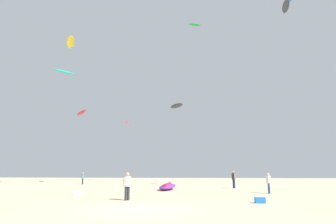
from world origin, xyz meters
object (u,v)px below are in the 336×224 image
Objects in this scene: kite_aloft_1 at (195,25)px; kite_aloft_2 at (64,72)px; kite_aloft_4 at (286,6)px; kite_aloft_5 at (82,112)px; person_left at (83,177)px; kite_grounded_near at (167,186)px; person_right at (234,178)px; person_foreground at (127,184)px; kite_aloft_3 at (71,43)px; cooler_box at (78,193)px; person_midground at (268,181)px; gear_bag at (260,200)px; kite_aloft_6 at (127,123)px; kite_aloft_0 at (176,106)px.

kite_aloft_2 is (-20.47, -2.16, -8.15)m from kite_aloft_1.
kite_aloft_5 is at bearing 158.87° from kite_aloft_4.
kite_grounded_near is at bearing 125.90° from person_left.
person_right reaches higher than person_left.
person_foreground is at bearing -98.44° from kite_grounded_near.
kite_aloft_3 is at bearing -83.57° from kite_aloft_5.
person_left is 33.57m from kite_aloft_4.
kite_aloft_5 is (-13.59, 24.57, 9.90)m from person_foreground.
cooler_box is at bearing -59.45° from kite_aloft_3.
kite_aloft_3 is (-22.96, 11.01, 18.46)m from person_midground.
kite_aloft_3 reaches higher than kite_aloft_5.
person_right is at bearing -178.83° from kite_aloft_4.
person_foreground is 7.98m from gear_bag.
kite_aloft_2 is (-24.11, 8.97, 15.92)m from person_right.
kite_aloft_2 is at bearing -43.69° from person_right.
gear_bag is 38.62m from kite_aloft_6.
kite_aloft_5 is at bearing 136.81° from kite_grounded_near.
kite_aloft_0 is (-6.45, 27.49, 11.97)m from gear_bag.
cooler_box is 33.81m from kite_aloft_1.
kite_aloft_6 is (-12.80, 8.38, -14.64)m from kite_aloft_1.
kite_aloft_1 is (3.24, -2.27, 12.99)m from kite_aloft_0.
kite_aloft_0 reaches higher than person_left.
kite_aloft_6 reaches higher than person_foreground.
kite_aloft_1 reaches higher than kite_aloft_6.
person_left is at bearing -16.94° from person_foreground.
person_foreground is at bearing -54.59° from kite_aloft_2.
person_midground is (10.18, 6.32, -0.04)m from person_foreground.
kite_aloft_3 is (-14.31, 6.96, 19.11)m from kite_grounded_near.
kite_aloft_4 is at bearing 12.37° from kite_grounded_near.
gear_bag is (-0.42, -14.10, -0.88)m from person_right.
kite_aloft_4 is 1.14× the size of kite_aloft_6.
person_midground reaches higher than gear_bag.
kite_aloft_1 is 0.77× the size of kite_aloft_6.
kite_aloft_4 reaches higher than kite_grounded_near.
kite_aloft_6 is (-16.44, 19.50, 9.44)m from person_right.
kite_aloft_2 reaches higher than kite_grounded_near.
kite_aloft_1 reaches higher than kite_aloft_0.
person_left is 27.96m from gear_bag.
kite_grounded_near is at bearing -167.63° from kite_aloft_4.
person_right reaches higher than person_foreground.
kite_aloft_1 reaches higher than kite_aloft_5.
kite_aloft_1 is (9.31, 20.83, 24.96)m from cooler_box.
cooler_box is 25.04m from kite_aloft_3.
kite_aloft_0 reaches higher than kite_aloft_6.
kite_aloft_4 reaches higher than cooler_box.
kite_grounded_near is at bearing 119.51° from gear_bag.
kite_aloft_0 is at bearing 136.36° from kite_aloft_4.
kite_aloft_6 is at bearing 146.80° from kite_aloft_1.
kite_aloft_1 is at bearing 6.01° from kite_aloft_2.
person_midground is 1.04× the size of person_left.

